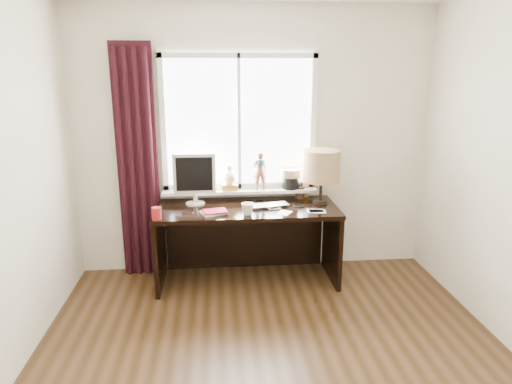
{
  "coord_description": "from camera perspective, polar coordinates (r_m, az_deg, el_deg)",
  "views": [
    {
      "loc": [
        -0.38,
        -2.45,
        2.01
      ],
      "look_at": [
        -0.05,
        1.25,
        1.0
      ],
      "focal_mm": 32.0,
      "sensor_mm": 36.0,
      "label": 1
    }
  ],
  "objects": [
    {
      "name": "wall_back",
      "position": [
        4.52,
        -0.21,
        6.19
      ],
      "size": [
        3.5,
        0.0,
        2.6
      ],
      "primitive_type": "cube",
      "rotation": [
        1.57,
        0.0,
        0.0
      ],
      "color": "beige",
      "rests_on": "ground"
    },
    {
      "name": "laptop",
      "position": [
        4.29,
        1.76,
        -1.69
      ],
      "size": [
        0.39,
        0.29,
        0.03
      ],
      "primitive_type": "imported",
      "rotation": [
        0.0,
        0.0,
        0.21
      ],
      "color": "silver",
      "rests_on": "desk"
    },
    {
      "name": "mug",
      "position": [
        4.05,
        -1.07,
        -2.07
      ],
      "size": [
        0.15,
        0.15,
        0.11
      ],
      "primitive_type": "imported",
      "rotation": [
        0.0,
        0.0,
        1.02
      ],
      "color": "white",
      "rests_on": "desk"
    },
    {
      "name": "red_cup",
      "position": [
        4.01,
        -12.32,
        -2.64
      ],
      "size": [
        0.08,
        0.08,
        0.11
      ],
      "primitive_type": "cylinder",
      "color": "maroon",
      "rests_on": "desk"
    },
    {
      "name": "window",
      "position": [
        4.46,
        -1.91,
        6.12
      ],
      "size": [
        1.52,
        0.2,
        1.4
      ],
      "color": "white",
      "rests_on": "ground"
    },
    {
      "name": "curtain",
      "position": [
        4.51,
        -14.61,
        3.28
      ],
      "size": [
        0.38,
        0.09,
        2.25
      ],
      "color": "black",
      "rests_on": "floor"
    },
    {
      "name": "desk",
      "position": [
        4.45,
        -1.19,
        -4.55
      ],
      "size": [
        1.7,
        0.7,
        0.75
      ],
      "color": "black",
      "rests_on": "floor"
    },
    {
      "name": "monitor",
      "position": [
        4.34,
        -7.71,
        2.0
      ],
      "size": [
        0.4,
        0.18,
        0.49
      ],
      "color": "beige",
      "rests_on": "desk"
    },
    {
      "name": "notebook_stack",
      "position": [
        4.1,
        -5.23,
        -2.52
      ],
      "size": [
        0.26,
        0.23,
        0.03
      ],
      "color": "beige",
      "rests_on": "desk"
    },
    {
      "name": "brush_holder",
      "position": [
        4.58,
        5.52,
        -0.03
      ],
      "size": [
        0.09,
        0.09,
        0.25
      ],
      "color": "black",
      "rests_on": "desk"
    },
    {
      "name": "icon_frame",
      "position": [
        4.61,
        5.98,
        0.11
      ],
      "size": [
        0.1,
        0.03,
        0.13
      ],
      "color": "gold",
      "rests_on": "desk"
    },
    {
      "name": "table_lamp",
      "position": [
        4.36,
        8.2,
        3.2
      ],
      "size": [
        0.35,
        0.35,
        0.52
      ],
      "color": "black",
      "rests_on": "desk"
    },
    {
      "name": "loose_papers",
      "position": [
        4.17,
        6.23,
        -2.45
      ],
      "size": [
        0.48,
        0.19,
        0.0
      ],
      "color": "white",
      "rests_on": "desk"
    },
    {
      "name": "desk_cables",
      "position": [
        4.33,
        2.37,
        -1.66
      ],
      "size": [
        0.49,
        0.34,
        0.01
      ],
      "color": "black",
      "rests_on": "desk"
    }
  ]
}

